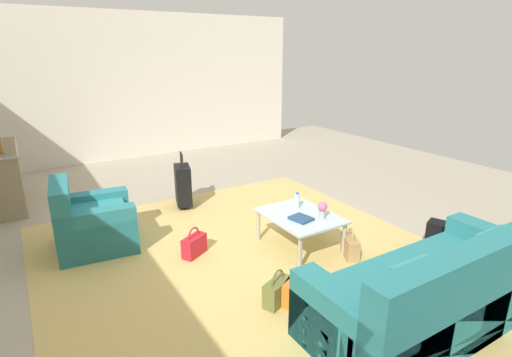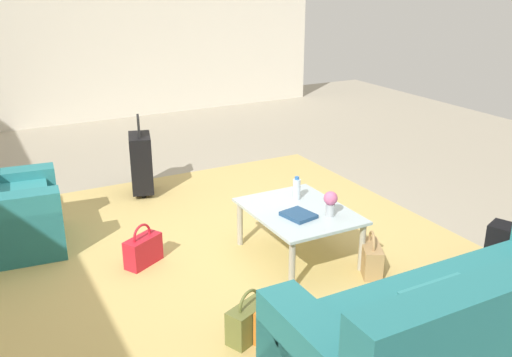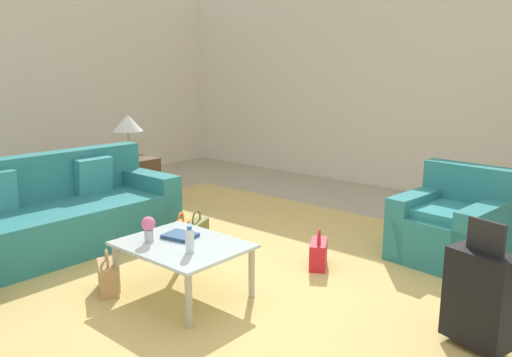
% 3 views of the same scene
% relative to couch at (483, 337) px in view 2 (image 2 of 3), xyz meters
% --- Properties ---
extents(ground_plane, '(12.00, 12.00, 0.00)m').
position_rel_couch_xyz_m(ground_plane, '(2.20, 0.60, -0.31)').
color(ground_plane, '#A89E89').
extents(wall_right, '(0.12, 8.00, 3.10)m').
position_rel_couch_xyz_m(wall_right, '(7.26, 0.60, 1.24)').
color(wall_right, silver).
rests_on(wall_right, ground).
extents(area_rug, '(5.20, 4.40, 0.01)m').
position_rel_couch_xyz_m(area_rug, '(1.60, 0.80, -0.30)').
color(area_rug, tan).
rests_on(area_rug, ground).
extents(couch, '(0.97, 2.29, 0.92)m').
position_rel_couch_xyz_m(couch, '(0.00, 0.00, 0.00)').
color(couch, teal).
rests_on(couch, ground).
extents(coffee_table, '(0.96, 0.75, 0.43)m').
position_rel_couch_xyz_m(coffee_table, '(1.80, 0.10, 0.07)').
color(coffee_table, silver).
rests_on(coffee_table, ground).
extents(water_bottle, '(0.06, 0.06, 0.20)m').
position_rel_couch_xyz_m(water_bottle, '(2.00, 0.00, 0.21)').
color(water_bottle, silver).
rests_on(water_bottle, coffee_table).
extents(coffee_table_book, '(0.28, 0.25, 0.03)m').
position_rel_couch_xyz_m(coffee_table_book, '(1.68, 0.18, 0.14)').
color(coffee_table_book, navy).
rests_on(coffee_table_book, coffee_table).
extents(flower_vase, '(0.11, 0.11, 0.21)m').
position_rel_couch_xyz_m(flower_vase, '(1.58, -0.05, 0.24)').
color(flower_vase, '#B2B7BC').
rests_on(flower_vase, coffee_table).
extents(suitcase_black, '(0.44, 0.32, 0.85)m').
position_rel_couch_xyz_m(suitcase_black, '(3.80, 0.80, 0.05)').
color(suitcase_black, black).
rests_on(suitcase_black, ground).
extents(handbag_orange, '(0.29, 0.34, 0.36)m').
position_rel_couch_xyz_m(handbag_orange, '(0.93, 0.82, -0.18)').
color(handbag_orange, orange).
rests_on(handbag_orange, ground).
extents(handbag_tan, '(0.35, 0.28, 0.36)m').
position_rel_couch_xyz_m(handbag_tan, '(1.30, -0.26, -0.18)').
color(handbag_tan, tan).
rests_on(handbag_tan, ground).
extents(handbag_olive, '(0.25, 0.35, 0.36)m').
position_rel_couch_xyz_m(handbag_olive, '(1.00, 0.98, -0.18)').
color(handbag_olive, olive).
rests_on(handbag_olive, ground).
extents(handbag_red, '(0.28, 0.35, 0.36)m').
position_rel_couch_xyz_m(handbag_red, '(2.28, 1.28, -0.18)').
color(handbag_red, red).
rests_on(handbag_red, ground).
extents(backpack_black, '(0.35, 0.33, 0.40)m').
position_rel_couch_xyz_m(backpack_black, '(0.80, -1.19, -0.11)').
color(backpack_black, black).
rests_on(backpack_black, ground).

